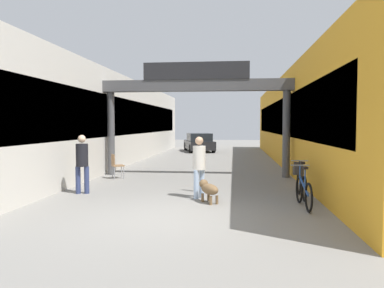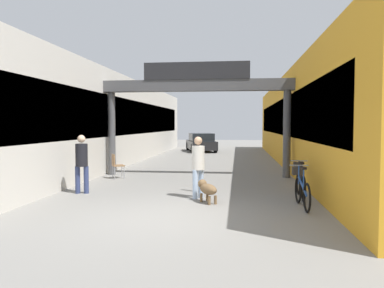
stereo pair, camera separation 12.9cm
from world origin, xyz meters
TOP-DOWN VIEW (x-y plane):
  - ground_plane at (0.00, 0.00)m, footprint 80.00×80.00m
  - storefront_left at (-5.09, 11.00)m, footprint 3.00×26.00m
  - storefront_right at (5.09, 11.00)m, footprint 3.00×26.00m
  - arcade_sign_gateway at (0.00, 6.41)m, footprint 7.40×0.47m
  - pedestrian_with_dog at (0.50, 2.15)m, footprint 0.47×0.47m
  - pedestrian_companion at (-2.86, 2.44)m, footprint 0.40×0.40m
  - dog_on_leash at (0.79, 1.60)m, footprint 0.64×0.77m
  - bicycle_blue_nearest at (3.06, 1.42)m, footprint 0.46×1.69m
  - bicycle_black_second at (3.23, 2.60)m, footprint 0.46×1.69m
  - bollard_post_metal at (0.48, 3.04)m, footprint 0.10×0.10m
  - cafe_chair_wood_nearer at (-2.84, 5.40)m, footprint 0.55×0.55m
  - parked_car_black at (-1.10, 19.40)m, footprint 2.69×4.31m

SIDE VIEW (x-z plane):
  - ground_plane at x=0.00m, z-range 0.00..0.00m
  - dog_on_leash at x=0.79m, z-range 0.07..0.63m
  - bicycle_blue_nearest at x=3.06m, z-range -0.05..0.93m
  - bicycle_black_second at x=3.23m, z-range -0.05..0.93m
  - cafe_chair_wood_nearer at x=-2.84m, z-range 0.10..0.99m
  - bollard_post_metal at x=0.48m, z-range 0.01..1.14m
  - parked_car_black at x=-1.10m, z-range -0.02..1.31m
  - pedestrian_with_dog at x=0.50m, z-range 0.11..1.76m
  - pedestrian_companion at x=-2.86m, z-range 0.12..1.79m
  - storefront_left at x=-5.09m, z-range 0.00..4.21m
  - storefront_right at x=5.09m, z-range 0.00..4.21m
  - arcade_sign_gateway at x=0.00m, z-range 0.92..5.21m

